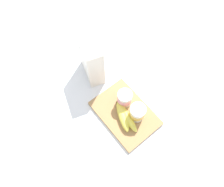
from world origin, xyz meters
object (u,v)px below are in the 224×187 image
object	(u,v)px
banana_bunch	(125,116)
cutting_board	(125,113)
cereal_box	(91,59)
yogurt_cup_front	(125,98)
yogurt_cup_back	(137,113)

from	to	relation	value
banana_bunch	cutting_board	bearing A→B (deg)	132.31
cereal_box	yogurt_cup_front	bearing A→B (deg)	-158.92
yogurt_cup_back	yogurt_cup_front	bearing A→B (deg)	178.64
yogurt_cup_front	banana_bunch	size ratio (longest dim) A/B	0.49
yogurt_cup_front	yogurt_cup_back	bearing A→B (deg)	-1.36
cereal_box	banana_bunch	size ratio (longest dim) A/B	1.40
cutting_board	cereal_box	world-z (taller)	cereal_box
cutting_board	yogurt_cup_front	bearing A→B (deg)	144.52
cutting_board	yogurt_cup_back	xyz separation A→B (m)	(0.04, 0.03, 0.05)
cereal_box	yogurt_cup_back	world-z (taller)	cereal_box
cutting_board	yogurt_cup_front	xyz separation A→B (m)	(-0.05, 0.03, 0.05)
cutting_board	cereal_box	size ratio (longest dim) A/B	1.26
cutting_board	banana_bunch	size ratio (longest dim) A/B	1.76
cereal_box	banana_bunch	distance (m)	0.32
cutting_board	banana_bunch	xyz separation A→B (m)	(0.02, -0.02, 0.03)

